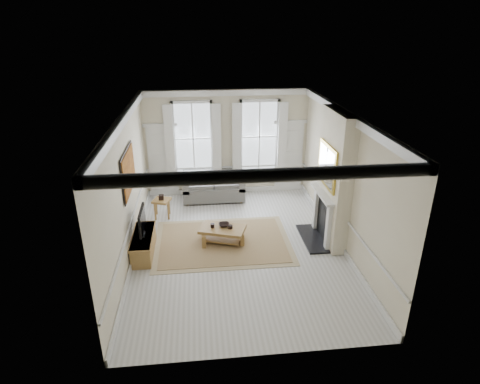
{
  "coord_description": "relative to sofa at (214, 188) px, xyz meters",
  "views": [
    {
      "loc": [
        -0.9,
        -8.77,
        5.33
      ],
      "look_at": [
        0.12,
        0.65,
        1.25
      ],
      "focal_mm": 30.0,
      "sensor_mm": 36.0,
      "label": 1
    }
  ],
  "objects": [
    {
      "name": "left_wall",
      "position": [
        -2.13,
        -3.11,
        1.33
      ],
      "size": [
        0.0,
        7.2,
        7.2
      ],
      "primitive_type": "plane",
      "rotation": [
        1.57,
        0.0,
        1.57
      ],
      "color": "beige",
      "rests_on": "floor"
    },
    {
      "name": "coffee_table",
      "position": [
        0.09,
        -2.81,
        -0.02
      ],
      "size": [
        1.29,
        0.99,
        0.42
      ],
      "rotation": [
        0.0,
        0.0,
        -0.33
      ],
      "color": "brown",
      "rests_on": "rug"
    },
    {
      "name": "ceramic_pot_a",
      "position": [
        -0.16,
        -2.76,
        0.11
      ],
      "size": [
        0.11,
        0.11,
        0.11
      ],
      "primitive_type": "cylinder",
      "color": "black",
      "rests_on": "coffee_table"
    },
    {
      "name": "window_left",
      "position": [
        -0.58,
        0.44,
        1.53
      ],
      "size": [
        1.26,
        0.2,
        2.2
      ],
      "primitive_type": null,
      "color": "#B2BCC6",
      "rests_on": "back_wall"
    },
    {
      "name": "tv",
      "position": [
        -1.85,
        -3.14,
        0.55
      ],
      "size": [
        0.08,
        0.9,
        0.68
      ],
      "color": "black",
      "rests_on": "tv_stand"
    },
    {
      "name": "painting",
      "position": [
        -2.09,
        -2.81,
        1.68
      ],
      "size": [
        0.05,
        1.66,
        1.06
      ],
      "primitive_type": "cube",
      "color": "#C57E21",
      "rests_on": "left_wall"
    },
    {
      "name": "ceiling",
      "position": [
        0.47,
        -3.11,
        3.03
      ],
      "size": [
        7.2,
        7.2,
        0.0
      ],
      "primitive_type": "plane",
      "rotation": [
        3.14,
        0.0,
        0.0
      ],
      "color": "white",
      "rests_on": "back_wall"
    },
    {
      "name": "right_wall",
      "position": [
        3.07,
        -3.11,
        1.33
      ],
      "size": [
        0.0,
        7.2,
        7.2
      ],
      "primitive_type": "plane",
      "rotation": [
        1.57,
        0.0,
        -1.57
      ],
      "color": "beige",
      "rests_on": "floor"
    },
    {
      "name": "bowl",
      "position": [
        0.14,
        -2.71,
        0.09
      ],
      "size": [
        0.29,
        0.29,
        0.07
      ],
      "primitive_type": "imported",
      "rotation": [
        0.0,
        0.0,
        0.04
      ],
      "color": "black",
      "rests_on": "coffee_table"
    },
    {
      "name": "hearth",
      "position": [
        2.47,
        -2.91,
        -0.34
      ],
      "size": [
        0.55,
        1.5,
        0.05
      ],
      "primitive_type": "cube",
      "color": "black",
      "rests_on": "floor"
    },
    {
      "name": "chimney_breast",
      "position": [
        2.89,
        -2.91,
        1.33
      ],
      "size": [
        0.35,
        1.7,
        3.38
      ],
      "primitive_type": "cube",
      "color": "beige",
      "rests_on": "floor"
    },
    {
      "name": "mirror",
      "position": [
        2.68,
        -2.91,
        1.68
      ],
      "size": [
        0.06,
        1.26,
        1.06
      ],
      "primitive_type": "cube",
      "color": "gold",
      "rests_on": "chimney_breast"
    },
    {
      "name": "fireplace",
      "position": [
        2.67,
        -2.91,
        0.37
      ],
      "size": [
        0.21,
        1.45,
        1.33
      ],
      "color": "silver",
      "rests_on": "floor"
    },
    {
      "name": "sofa",
      "position": [
        0.0,
        0.0,
        0.0
      ],
      "size": [
        1.94,
        0.94,
        0.88
      ],
      "color": "#575654",
      "rests_on": "floor"
    },
    {
      "name": "door_right",
      "position": [
        2.52,
        0.45,
        0.78
      ],
      "size": [
        0.9,
        0.08,
        2.3
      ],
      "primitive_type": "cube",
      "color": "silver",
      "rests_on": "floor"
    },
    {
      "name": "side_table",
      "position": [
        -1.56,
        -1.15,
        0.08
      ],
      "size": [
        0.58,
        0.58,
        0.55
      ],
      "rotation": [
        0.0,
        0.0,
        -0.33
      ],
      "color": "brown",
      "rests_on": "floor"
    },
    {
      "name": "rug",
      "position": [
        0.09,
        -2.81,
        -0.35
      ],
      "size": [
        3.5,
        2.6,
        0.02
      ],
      "primitive_type": "cube",
      "color": "olive",
      "rests_on": "floor"
    },
    {
      "name": "floor",
      "position": [
        0.47,
        -3.11,
        -0.37
      ],
      "size": [
        7.2,
        7.2,
        0.0
      ],
      "primitive_type": "plane",
      "color": "#B7B5AD",
      "rests_on": "ground"
    },
    {
      "name": "ceramic_pot_b",
      "position": [
        0.29,
        -2.86,
        0.1
      ],
      "size": [
        0.12,
        0.12,
        0.09
      ],
      "primitive_type": "cylinder",
      "color": "black",
      "rests_on": "coffee_table"
    },
    {
      "name": "back_wall",
      "position": [
        0.47,
        0.49,
        1.33
      ],
      "size": [
        5.2,
        0.0,
        5.2
      ],
      "primitive_type": "plane",
      "rotation": [
        1.57,
        0.0,
        0.0
      ],
      "color": "beige",
      "rests_on": "floor"
    },
    {
      "name": "door_left",
      "position": [
        -1.58,
        0.45,
        0.78
      ],
      "size": [
        0.9,
        0.08,
        2.3
      ],
      "primitive_type": "cube",
      "color": "silver",
      "rests_on": "floor"
    },
    {
      "name": "tv_stand",
      "position": [
        -1.87,
        -3.14,
        -0.11
      ],
      "size": [
        0.47,
        1.45,
        0.52
      ],
      "primitive_type": "cube",
      "color": "brown",
      "rests_on": "floor"
    },
    {
      "name": "window_right",
      "position": [
        1.52,
        0.44,
        1.53
      ],
      "size": [
        1.26,
        0.2,
        2.2
      ],
      "primitive_type": null,
      "color": "#B2BCC6",
      "rests_on": "back_wall"
    }
  ]
}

